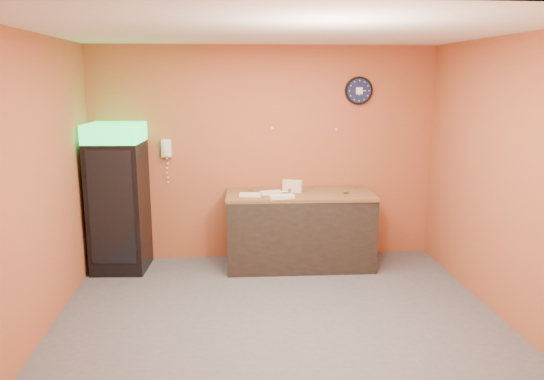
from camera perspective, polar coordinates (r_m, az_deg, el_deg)
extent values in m
plane|color=#47474C|center=(5.49, 0.81, -13.83)|extent=(4.50, 4.50, 0.00)
cube|color=#B54D33|center=(7.00, -0.80, 3.88)|extent=(4.50, 0.02, 2.80)
cube|color=#B54D33|center=(5.31, -24.09, 0.19)|extent=(0.02, 4.00, 2.80)
cube|color=#B54D33|center=(5.72, 23.92, 0.99)|extent=(0.02, 4.00, 2.80)
cube|color=white|center=(4.95, 0.91, 16.75)|extent=(4.50, 4.00, 0.02)
cube|color=black|center=(6.88, -16.12, -1.75)|extent=(0.69, 0.69, 1.62)
cube|color=#1CEF5C|center=(6.73, -16.58, 5.91)|extent=(0.69, 0.69, 0.23)
cube|color=black|center=(6.55, -16.48, -1.84)|extent=(0.54, 0.06, 1.39)
cube|color=black|center=(6.84, 2.97, -4.38)|extent=(1.86, 0.86, 0.92)
cylinder|color=black|center=(7.10, 9.31, 10.50)|extent=(0.36, 0.05, 0.36)
cylinder|color=#0F1433|center=(7.08, 9.36, 10.49)|extent=(0.31, 0.01, 0.31)
cube|color=white|center=(7.07, 9.38, 10.49)|extent=(0.09, 0.00, 0.09)
cube|color=white|center=(6.97, -11.28, 4.44)|extent=(0.12, 0.07, 0.23)
cube|color=white|center=(6.92, -11.32, 4.38)|extent=(0.05, 0.04, 0.19)
cube|color=brown|center=(6.72, 3.01, -0.45)|extent=(1.89, 0.89, 0.04)
cube|color=beige|center=(6.74, 2.21, -0.01)|extent=(0.26, 0.17, 0.05)
cube|color=beige|center=(6.73, 2.22, 0.42)|extent=(0.26, 0.17, 0.05)
cube|color=beige|center=(6.72, 2.22, 0.84)|extent=(0.26, 0.17, 0.05)
cube|color=silver|center=(6.51, -2.36, -0.52)|extent=(0.28, 0.13, 0.04)
cube|color=silver|center=(6.39, 1.02, -0.73)|extent=(0.32, 0.17, 0.04)
cube|color=silver|center=(6.63, -0.13, -0.27)|extent=(0.28, 0.17, 0.04)
cylinder|color=silver|center=(6.73, 1.93, -0.03)|extent=(0.05, 0.05, 0.05)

